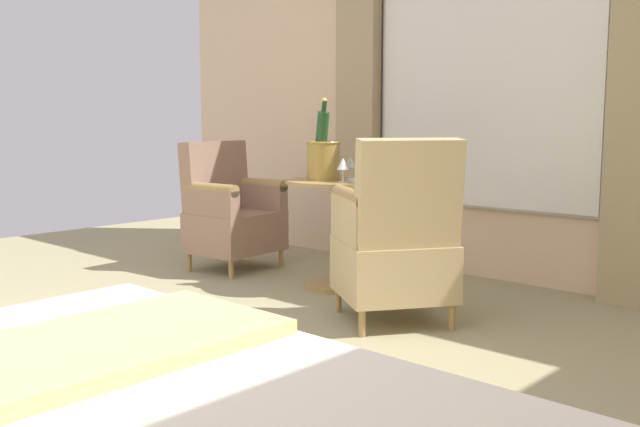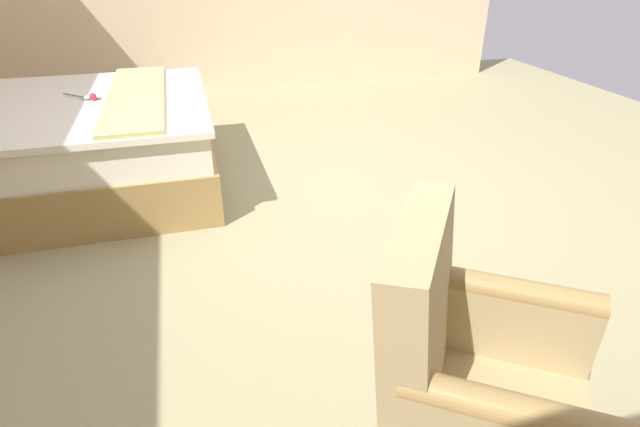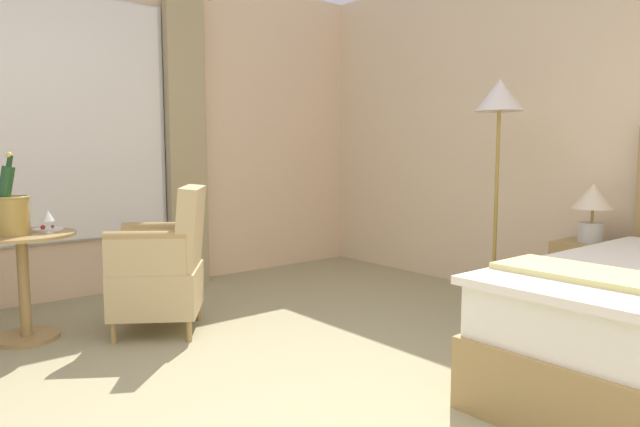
% 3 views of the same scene
% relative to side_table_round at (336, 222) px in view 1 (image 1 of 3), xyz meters
% --- Properties ---
extents(wall_window_side, '(0.27, 6.13, 2.84)m').
position_rel_side_table_round_xyz_m(wall_window_side, '(-0.95, 0.54, 0.99)').
color(wall_window_side, beige).
rests_on(wall_window_side, ground).
extents(side_table_round, '(0.65, 0.65, 0.70)m').
position_rel_side_table_round_xyz_m(side_table_round, '(0.00, 0.00, 0.00)').
color(side_table_round, '#A1814A').
rests_on(side_table_round, ground).
extents(champagne_bucket, '(0.22, 0.22, 0.52)m').
position_rel_side_table_round_xyz_m(champagne_bucket, '(0.05, -0.06, 0.43)').
color(champagne_bucket, olive).
rests_on(champagne_bucket, side_table_round).
extents(wine_glass_near_bucket, '(0.08, 0.08, 0.15)m').
position_rel_side_table_round_xyz_m(wine_glass_near_bucket, '(0.10, 0.14, 0.38)').
color(wine_glass_near_bucket, white).
rests_on(wine_glass_near_bucket, side_table_round).
extents(wine_glass_near_edge, '(0.07, 0.07, 0.15)m').
position_rel_side_table_round_xyz_m(wine_glass_near_edge, '(-0.16, -0.02, 0.37)').
color(wine_glass_near_edge, white).
rests_on(wine_glass_near_edge, side_table_round).
extents(snack_plate, '(0.19, 0.19, 0.04)m').
position_rel_side_table_round_xyz_m(snack_plate, '(-0.05, 0.17, 0.28)').
color(snack_plate, white).
rests_on(snack_plate, side_table_round).
extents(armchair_by_window, '(0.78, 0.79, 0.99)m').
position_rel_side_table_round_xyz_m(armchair_by_window, '(0.41, 0.78, 0.01)').
color(armchair_by_window, '#A1814A').
rests_on(armchair_by_window, ground).
extents(armchair_facing_bed, '(0.64, 0.58, 0.92)m').
position_rel_side_table_round_xyz_m(armchair_facing_bed, '(0.07, -0.96, -0.01)').
color(armchair_facing_bed, '#A1814A').
rests_on(armchair_facing_bed, ground).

